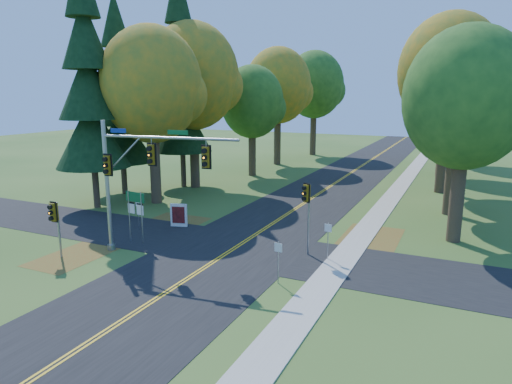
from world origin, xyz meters
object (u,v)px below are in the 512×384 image
at_px(route_sign_cluster, 135,206).
at_px(info_kiosk, 179,215).
at_px(east_signal_pole, 307,201).
at_px(traffic_mast, 137,170).

distance_m(route_sign_cluster, info_kiosk, 4.22).
xyz_separation_m(east_signal_pole, route_sign_cluster, (-9.97, -2.22, -0.85)).
bearing_deg(traffic_mast, east_signal_pole, 17.15).
relative_size(traffic_mast, info_kiosk, 5.15).
bearing_deg(info_kiosk, traffic_mast, -93.61).
height_order(east_signal_pole, info_kiosk, east_signal_pole).
xyz_separation_m(traffic_mast, info_kiosk, (-1.14, 5.39, -3.99)).
bearing_deg(east_signal_pole, info_kiosk, -165.19).
relative_size(traffic_mast, route_sign_cluster, 2.54).
distance_m(east_signal_pole, route_sign_cluster, 10.25).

